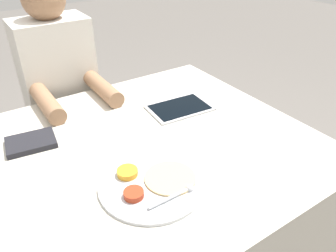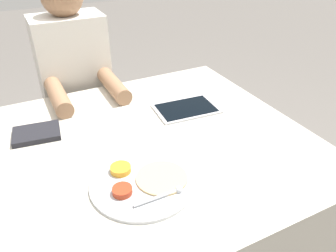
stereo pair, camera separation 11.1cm
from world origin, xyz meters
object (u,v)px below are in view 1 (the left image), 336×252
object	(u,v)px
thali_tray	(152,183)
tablet_device	(180,108)
red_notebook	(31,143)
person_diner	(66,114)

from	to	relation	value
thali_tray	tablet_device	xyz separation A→B (m)	(0.33, 0.33, -0.00)
red_notebook	tablet_device	xyz separation A→B (m)	(0.57, -0.07, -0.00)
thali_tray	person_diner	size ratio (longest dim) A/B	0.25
thali_tray	red_notebook	world-z (taller)	thali_tray
person_diner	red_notebook	bearing A→B (deg)	-118.85
red_notebook	thali_tray	bearing A→B (deg)	-59.10
thali_tray	red_notebook	bearing A→B (deg)	120.90
tablet_device	person_diner	distance (m)	0.63
person_diner	tablet_device	bearing A→B (deg)	-57.11
tablet_device	red_notebook	bearing A→B (deg)	172.64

